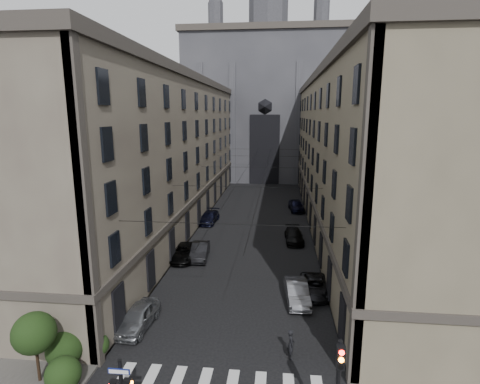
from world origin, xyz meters
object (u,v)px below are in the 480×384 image
(gothic_tower, at_px, (267,97))
(pedestrian, at_px, (291,344))
(car_right_midnear, at_px, (314,286))
(car_right_midfar, at_px, (294,236))
(car_left_midnear, at_px, (200,251))
(car_left_near, at_px, (138,317))
(car_right_near, at_px, (297,292))
(car_right_far, at_px, (296,205))
(car_left_midfar, at_px, (184,252))
(traffic_light_right, at_px, (338,384))
(car_left_far, at_px, (209,217))

(gothic_tower, distance_m, pedestrian, 69.17)
(car_right_midnear, distance_m, car_right_midfar, 12.39)
(car_right_midnear, bearing_deg, car_left_midnear, 148.91)
(car_left_near, xyz_separation_m, car_right_near, (10.76, 4.74, -0.01))
(car_right_near, relative_size, car_right_far, 0.95)
(car_right_near, bearing_deg, pedestrian, -100.50)
(car_left_midnear, xyz_separation_m, car_left_midfar, (-1.54, -0.40, -0.05))
(traffic_light_right, bearing_deg, gothic_tower, 94.38)
(car_right_midfar, bearing_deg, pedestrian, -95.90)
(car_right_midfar, relative_size, pedestrian, 2.64)
(car_right_midfar, bearing_deg, gothic_tower, 92.65)
(car_left_midnear, xyz_separation_m, car_right_near, (9.23, -7.89, 0.00))
(car_left_midnear, distance_m, car_right_midfar, 11.20)
(traffic_light_right, bearing_deg, car_left_midfar, 119.97)
(car_right_near, bearing_deg, traffic_light_right, -90.51)
(car_left_midnear, bearing_deg, car_right_midnear, -35.75)
(car_left_near, relative_size, car_left_midnear, 0.98)
(pedestrian, bearing_deg, gothic_tower, -6.03)
(car_left_midfar, xyz_separation_m, car_right_midfar, (11.04, 6.33, -0.01))
(car_right_midnear, bearing_deg, car_right_near, -134.76)
(car_left_midfar, relative_size, car_right_far, 1.05)
(car_left_near, relative_size, car_right_near, 0.98)
(car_left_far, relative_size, car_right_near, 1.10)
(gothic_tower, relative_size, car_left_near, 12.91)
(car_right_near, height_order, car_right_midfar, car_right_near)
(traffic_light_right, bearing_deg, car_left_near, 145.08)
(car_left_far, bearing_deg, car_left_midfar, -87.12)
(gothic_tower, distance_m, car_right_near, 62.60)
(car_left_near, bearing_deg, car_right_near, 27.64)
(car_left_midfar, bearing_deg, car_right_far, 57.76)
(traffic_light_right, bearing_deg, car_left_midnear, 116.19)
(traffic_light_right, distance_m, pedestrian, 6.74)
(traffic_light_right, distance_m, car_right_midfar, 26.93)
(traffic_light_right, xyz_separation_m, car_left_far, (-11.67, 33.25, -2.56))
(gothic_tower, xyz_separation_m, traffic_light_right, (5.60, -73.04, -14.51))
(car_left_near, distance_m, car_left_midfar, 12.22)
(car_left_midnear, height_order, car_left_midfar, car_left_midnear)
(car_right_midfar, distance_m, pedestrian, 20.74)
(gothic_tower, xyz_separation_m, pedestrian, (3.91, -66.96, -16.89))
(car_left_midfar, bearing_deg, car_left_near, -91.87)
(car_left_near, relative_size, car_left_midfar, 0.89)
(car_right_midfar, distance_m, car_right_far, 13.94)
(car_left_midfar, relative_size, pedestrian, 2.78)
(car_right_midfar, bearing_deg, car_right_near, -94.48)
(car_left_far, bearing_deg, gothic_tower, 84.80)
(car_left_midnear, height_order, car_right_near, car_right_near)
(car_right_far, xyz_separation_m, pedestrian, (-1.76, -34.63, 0.09))
(car_right_near, bearing_deg, car_right_midfar, 83.77)
(car_left_midfar, height_order, car_right_midfar, car_left_midfar)
(car_left_midfar, distance_m, car_left_far, 12.78)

